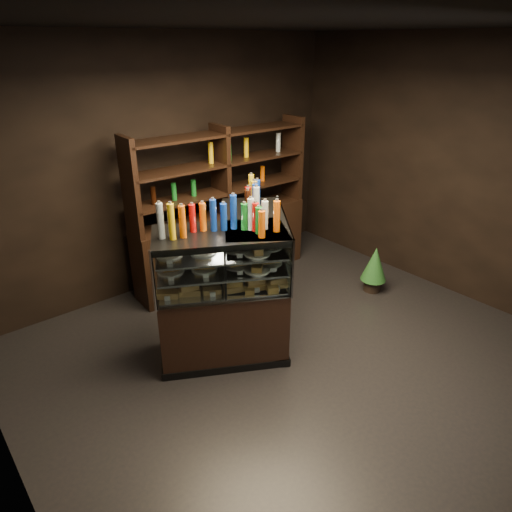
{
  "coord_description": "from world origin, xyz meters",
  "views": [
    {
      "loc": [
        -2.66,
        -2.4,
        2.89
      ],
      "look_at": [
        -0.13,
        0.64,
        1.01
      ],
      "focal_mm": 32.0,
      "sensor_mm": 36.0,
      "label": 1
    }
  ],
  "objects": [
    {
      "name": "room_shell",
      "position": [
        0.0,
        0.0,
        1.94
      ],
      "size": [
        5.02,
        5.02,
        3.01
      ],
      "color": "black",
      "rests_on": "ground"
    },
    {
      "name": "back_shelving",
      "position": [
        0.49,
        2.05,
        0.61
      ],
      "size": [
        2.4,
        0.51,
        2.0
      ],
      "rotation": [
        0.0,
        0.0,
        -0.04
      ],
      "color": "black",
      "rests_on": "ground"
    },
    {
      "name": "display_case",
      "position": [
        -0.26,
        0.75,
        0.45
      ],
      "size": [
        1.78,
        1.36,
        1.35
      ],
      "rotation": [
        0.0,
        0.0,
        0.22
      ],
      "color": "black",
      "rests_on": "ground"
    },
    {
      "name": "food_display",
      "position": [
        -0.26,
        0.74,
        1.02
      ],
      "size": [
        1.44,
        1.02,
        0.42
      ],
      "color": "gold",
      "rests_on": "display_case"
    },
    {
      "name": "bottles_top",
      "position": [
        -0.26,
        0.75,
        1.48
      ],
      "size": [
        1.27,
        0.88,
        0.3
      ],
      "color": "#B20C0A",
      "rests_on": "display_case"
    },
    {
      "name": "ground",
      "position": [
        0.0,
        0.0,
        0.0
      ],
      "size": [
        5.0,
        5.0,
        0.0
      ],
      "primitive_type": "plane",
      "color": "black",
      "rests_on": "ground"
    },
    {
      "name": "potted_conifer",
      "position": [
        1.72,
        0.55,
        0.39
      ],
      "size": [
        0.32,
        0.32,
        0.67
      ],
      "rotation": [
        0.0,
        0.0,
        -0.41
      ],
      "color": "black",
      "rests_on": "ground"
    }
  ]
}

